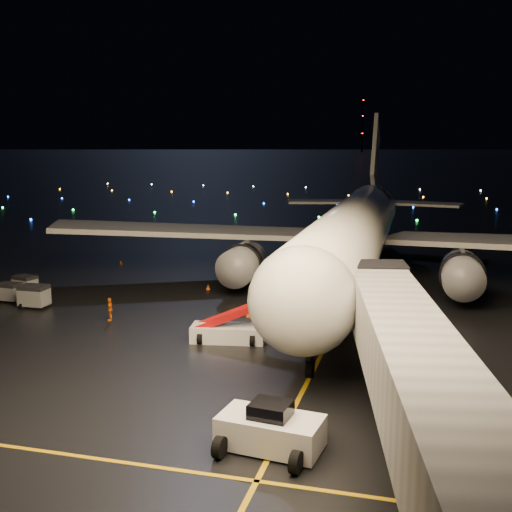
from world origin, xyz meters
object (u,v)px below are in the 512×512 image
object	(u,v)px
pushback_tug	(271,426)
baggage_cart_0	(9,292)
airliner	(357,195)
baggage_cart_1	(34,296)
crew_c	(110,309)
baggage_cart_2	(25,285)
belt_loader	(228,316)

from	to	relation	value
pushback_tug	baggage_cart_0	world-z (taller)	pushback_tug
airliner	pushback_tug	bearing A→B (deg)	-90.37
airliner	baggage_cart_0	distance (m)	31.89
pushback_tug	baggage_cart_1	bearing A→B (deg)	149.77
crew_c	baggage_cart_1	size ratio (longest dim) A/B	0.80
baggage_cart_1	baggage_cart_0	bearing A→B (deg)	158.16
airliner	baggage_cart_2	distance (m)	31.03
pushback_tug	crew_c	xyz separation A→B (m)	(-16.49, 16.67, -0.19)
pushback_tug	baggage_cart_2	xyz separation A→B (m)	(-27.80, 22.49, -0.25)
baggage_cart_0	pushback_tug	bearing A→B (deg)	-31.90
baggage_cart_1	airliner	bearing A→B (deg)	32.88
baggage_cart_1	crew_c	bearing A→B (deg)	-14.44
airliner	baggage_cart_0	size ratio (longest dim) A/B	31.84
crew_c	baggage_cart_0	distance (m)	11.37
baggage_cart_0	baggage_cart_1	distance (m)	3.44
airliner	baggage_cart_1	distance (m)	29.80
belt_loader	baggage_cart_1	bearing A→B (deg)	157.19
baggage_cart_1	baggage_cart_2	distance (m)	5.33
belt_loader	baggage_cart_2	xyz separation A→B (m)	(-21.38, 8.31, -0.94)
airliner	crew_c	distance (m)	25.32
belt_loader	baggage_cart_1	world-z (taller)	belt_loader
airliner	baggage_cart_1	xyz separation A→B (m)	(-23.99, -16.06, -7.42)
baggage_cart_1	baggage_cart_2	xyz separation A→B (m)	(-3.57, 3.96, -0.11)
crew_c	baggage_cart_2	bearing A→B (deg)	-138.99
baggage_cart_1	pushback_tug	bearing A→B (deg)	-38.33
baggage_cart_1	baggage_cart_2	bearing A→B (deg)	131.16
airliner	belt_loader	bearing A→B (deg)	-107.60
baggage_cart_0	crew_c	bearing A→B (deg)	-11.90
baggage_cart_1	baggage_cart_2	world-z (taller)	baggage_cart_1
belt_loader	baggage_cart_0	distance (m)	21.77
pushback_tug	belt_loader	size ratio (longest dim) A/B	0.62
pushback_tug	belt_loader	bearing A→B (deg)	121.54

